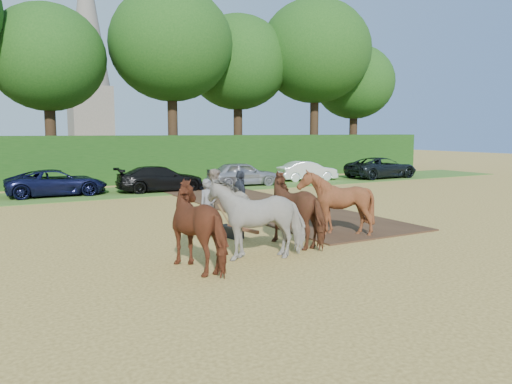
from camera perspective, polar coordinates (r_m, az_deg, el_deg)
name	(u,v)px	position (r m, az deg, el deg)	size (l,w,h in m)	color
ground	(319,234)	(16.02, 7.25, -4.80)	(120.00, 120.00, 0.00)	gold
earth_strip	(253,203)	(22.63, -0.29, -1.25)	(4.50, 17.00, 0.05)	#472D1C
grass_verge	(169,189)	(28.37, -9.86, 0.29)	(50.00, 5.00, 0.03)	#38601E
hedgerow	(145,159)	(32.51, -12.59, 3.68)	(46.00, 1.60, 3.00)	#14380F
spectator_near	(216,196)	(17.71, -4.65, -0.47)	(0.94, 0.73, 1.94)	#B7A490
spectator_far	(240,198)	(17.44, -1.80, -0.64)	(1.11, 0.46, 1.89)	#21252C
plough_team	(278,212)	(13.75, 2.48, -2.34)	(6.92, 5.57, 2.07)	maroon
parked_cars	(213,175)	(29.11, -4.95, 1.90)	(31.27, 3.17, 1.48)	white
treeline	(102,44)	(35.58, -17.18, 15.89)	(48.70, 10.60, 14.21)	#382616
church	(88,49)	(69.68, -18.66, 15.22)	(5.20, 5.20, 27.00)	slate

